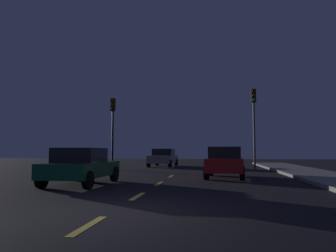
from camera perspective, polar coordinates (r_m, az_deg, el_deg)
The scene contains 10 objects.
ground_plane at distance 14.13m, azimuth -1.15°, elevation -9.67°, with size 80.00×80.00×0.00m, color black.
lane_stripe_nearest at distance 6.26m, azimuth -13.62°, elevation -16.36°, with size 0.16×1.60×0.01m, color #EACC4C.
lane_stripe_second at distance 9.84m, azimuth -5.29°, elevation -11.99°, with size 0.16×1.60×0.01m, color #EACC4C.
lane_stripe_third at distance 13.55m, azimuth -1.56°, elevation -9.88°, with size 0.16×1.60×0.01m, color #EACC4C.
lane_stripe_fourth at distance 17.29m, azimuth 0.55°, elevation -8.67°, with size 0.16×1.60×0.01m, color #EACC4C.
traffic_signal_left at distance 23.54m, azimuth -9.54°, elevation 1.11°, with size 0.32×0.38×5.03m.
traffic_signal_right at distance 22.64m, azimuth 14.63°, elevation 2.07°, with size 0.32×0.38×5.44m.
car_stopped_ahead at distance 16.50m, azimuth 9.85°, elevation -6.18°, with size 2.04×3.94×1.51m.
car_adjacent_lane at distance 13.45m, azimuth -14.75°, elevation -6.68°, with size 1.97×4.07×1.43m.
car_oncoming_far at distance 27.90m, azimuth -0.82°, elevation -5.45°, with size 2.10×4.44×1.49m.
Camera 1 is at (2.22, -6.90, 1.33)m, focal length 35.26 mm.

